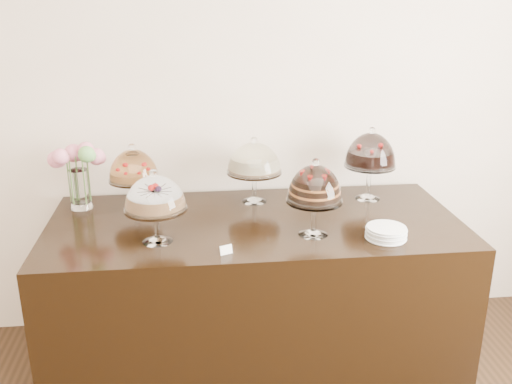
{
  "coord_description": "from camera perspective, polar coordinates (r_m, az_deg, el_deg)",
  "views": [
    {
      "loc": [
        -0.21,
        -0.36,
        2.06
      ],
      "look_at": [
        0.1,
        2.4,
        1.08
      ],
      "focal_mm": 40.0,
      "sensor_mm": 36.0,
      "label": 1
    }
  ],
  "objects": [
    {
      "name": "display_counter",
      "position": [
        3.26,
        -0.1,
        -10.2
      ],
      "size": [
        2.2,
        1.0,
        0.9
      ],
      "primitive_type": "cube",
      "color": "black",
      "rests_on": "ground"
    },
    {
      "name": "cake_stand_cheesecake",
      "position": [
        3.26,
        -0.18,
        3.16
      ],
      "size": [
        0.32,
        0.32,
        0.39
      ],
      "color": "white",
      "rests_on": "display_counter"
    },
    {
      "name": "wall_back",
      "position": [
        3.42,
        -2.8,
        9.97
      ],
      "size": [
        5.0,
        0.04,
        3.0
      ],
      "primitive_type": "cube",
      "color": "beige",
      "rests_on": "ground"
    },
    {
      "name": "cake_stand_sugar_sponge",
      "position": [
        2.77,
        -10.07,
        -0.45
      ],
      "size": [
        0.3,
        0.3,
        0.37
      ],
      "color": "white",
      "rests_on": "display_counter"
    },
    {
      "name": "plate_stack",
      "position": [
        2.9,
        12.88,
        -4.0
      ],
      "size": [
        0.2,
        0.2,
        0.06
      ],
      "color": "white",
      "rests_on": "display_counter"
    },
    {
      "name": "price_card_left",
      "position": [
        2.68,
        -3.01,
        -5.79
      ],
      "size": [
        0.06,
        0.04,
        0.04
      ],
      "primitive_type": "cube",
      "rotation": [
        -0.21,
        0.0,
        0.38
      ],
      "color": "white",
      "rests_on": "display_counter"
    },
    {
      "name": "cake_stand_dark_choco",
      "position": [
        3.36,
        11.39,
        3.84
      ],
      "size": [
        0.3,
        0.3,
        0.43
      ],
      "color": "white",
      "rests_on": "display_counter"
    },
    {
      "name": "cake_stand_choco_layer",
      "position": [
        2.81,
        5.9,
        0.54
      ],
      "size": [
        0.28,
        0.28,
        0.4
      ],
      "color": "white",
      "rests_on": "display_counter"
    },
    {
      "name": "cake_stand_fruit_tart",
      "position": [
        3.22,
        -12.17,
        2.32
      ],
      "size": [
        0.28,
        0.28,
        0.38
      ],
      "color": "white",
      "rests_on": "display_counter"
    },
    {
      "name": "flower_vase",
      "position": [
        3.31,
        -17.39,
        2.37
      ],
      "size": [
        0.31,
        0.3,
        0.39
      ],
      "color": "white",
      "rests_on": "display_counter"
    }
  ]
}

